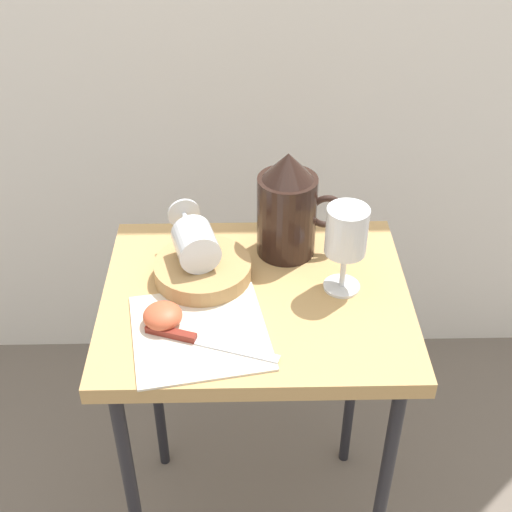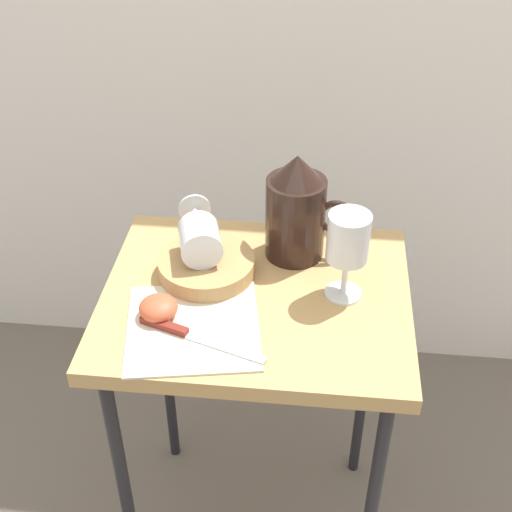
{
  "view_description": "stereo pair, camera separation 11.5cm",
  "coord_description": "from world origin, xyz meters",
  "px_view_note": "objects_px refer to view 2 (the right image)",
  "views": [
    {
      "loc": [
        -0.02,
        -0.93,
        1.46
      ],
      "look_at": [
        0.0,
        0.0,
        0.77
      ],
      "focal_mm": 48.83,
      "sensor_mm": 36.0,
      "label": 1
    },
    {
      "loc": [
        0.1,
        -0.92,
        1.46
      ],
      "look_at": [
        0.0,
        0.0,
        0.77
      ],
      "focal_mm": 48.83,
      "sensor_mm": 36.0,
      "label": 2
    }
  ],
  "objects_px": {
    "basket_tray": "(207,266)",
    "pitcher": "(296,216)",
    "table": "(256,326)",
    "apple_half_left": "(158,308)",
    "wine_glass_upright": "(348,242)",
    "wine_glass_tipped_near": "(200,238)",
    "knife": "(183,332)"
  },
  "relations": [
    {
      "from": "basket_tray",
      "to": "pitcher",
      "type": "relative_size",
      "value": 0.84
    },
    {
      "from": "table",
      "to": "apple_half_left",
      "type": "xyz_separation_m",
      "value": [
        -0.15,
        -0.08,
        0.1
      ]
    },
    {
      "from": "wine_glass_upright",
      "to": "wine_glass_tipped_near",
      "type": "xyz_separation_m",
      "value": [
        -0.25,
        0.04,
        -0.04
      ]
    },
    {
      "from": "wine_glass_upright",
      "to": "apple_half_left",
      "type": "relative_size",
      "value": 2.53
    },
    {
      "from": "table",
      "to": "basket_tray",
      "type": "bearing_deg",
      "value": 154.79
    },
    {
      "from": "basket_tray",
      "to": "knife",
      "type": "height_order",
      "value": "basket_tray"
    },
    {
      "from": "knife",
      "to": "pitcher",
      "type": "bearing_deg",
      "value": 56.18
    },
    {
      "from": "knife",
      "to": "wine_glass_upright",
      "type": "bearing_deg",
      "value": 27.59
    },
    {
      "from": "basket_tray",
      "to": "knife",
      "type": "bearing_deg",
      "value": -94.08
    },
    {
      "from": "basket_tray",
      "to": "wine_glass_tipped_near",
      "type": "xyz_separation_m",
      "value": [
        -0.01,
        0.01,
        0.05
      ]
    },
    {
      "from": "apple_half_left",
      "to": "knife",
      "type": "bearing_deg",
      "value": -39.87
    },
    {
      "from": "table",
      "to": "pitcher",
      "type": "bearing_deg",
      "value": 64.57
    },
    {
      "from": "basket_tray",
      "to": "pitcher",
      "type": "bearing_deg",
      "value": 28.0
    },
    {
      "from": "apple_half_left",
      "to": "knife",
      "type": "relative_size",
      "value": 0.3
    },
    {
      "from": "table",
      "to": "wine_glass_upright",
      "type": "distance_m",
      "value": 0.24
    },
    {
      "from": "table",
      "to": "wine_glass_tipped_near",
      "type": "xyz_separation_m",
      "value": [
        -0.1,
        0.05,
        0.15
      ]
    },
    {
      "from": "wine_glass_upright",
      "to": "knife",
      "type": "bearing_deg",
      "value": -152.41
    },
    {
      "from": "pitcher",
      "to": "apple_half_left",
      "type": "distance_m",
      "value": 0.3
    },
    {
      "from": "pitcher",
      "to": "apple_half_left",
      "type": "bearing_deg",
      "value": -135.99
    },
    {
      "from": "wine_glass_tipped_near",
      "to": "apple_half_left",
      "type": "height_order",
      "value": "wine_glass_tipped_near"
    },
    {
      "from": "table",
      "to": "apple_half_left",
      "type": "relative_size",
      "value": 10.82
    },
    {
      "from": "wine_glass_upright",
      "to": "wine_glass_tipped_near",
      "type": "distance_m",
      "value": 0.26
    },
    {
      "from": "basket_tray",
      "to": "wine_glass_upright",
      "type": "xyz_separation_m",
      "value": [
        0.24,
        -0.03,
        0.09
      ]
    },
    {
      "from": "apple_half_left",
      "to": "table",
      "type": "bearing_deg",
      "value": 27.65
    },
    {
      "from": "table",
      "to": "pitcher",
      "type": "height_order",
      "value": "pitcher"
    },
    {
      "from": "pitcher",
      "to": "apple_half_left",
      "type": "relative_size",
      "value": 3.18
    },
    {
      "from": "wine_glass_tipped_near",
      "to": "knife",
      "type": "distance_m",
      "value": 0.18
    },
    {
      "from": "table",
      "to": "basket_tray",
      "type": "height_order",
      "value": "basket_tray"
    },
    {
      "from": "pitcher",
      "to": "wine_glass_upright",
      "type": "distance_m",
      "value": 0.15
    },
    {
      "from": "basket_tray",
      "to": "wine_glass_upright",
      "type": "relative_size",
      "value": 1.06
    },
    {
      "from": "basket_tray",
      "to": "table",
      "type": "bearing_deg",
      "value": -25.21
    },
    {
      "from": "wine_glass_tipped_near",
      "to": "apple_half_left",
      "type": "distance_m",
      "value": 0.15
    }
  ]
}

